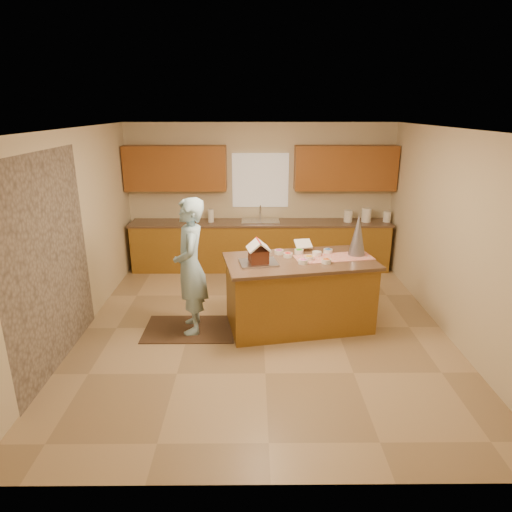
# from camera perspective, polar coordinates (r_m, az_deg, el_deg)

# --- Properties ---
(floor) EXTENTS (5.50, 5.50, 0.00)m
(floor) POSITION_cam_1_polar(r_m,az_deg,el_deg) (6.34, 0.93, -9.18)
(floor) COLOR tan
(floor) RESTS_ON ground
(ceiling) EXTENTS (5.50, 5.50, 0.00)m
(ceiling) POSITION_cam_1_polar(r_m,az_deg,el_deg) (5.62, 1.08, 16.01)
(ceiling) COLOR silver
(ceiling) RESTS_ON floor
(wall_back) EXTENTS (5.50, 5.50, 0.00)m
(wall_back) POSITION_cam_1_polar(r_m,az_deg,el_deg) (8.51, 0.55, 7.71)
(wall_back) COLOR beige
(wall_back) RESTS_ON floor
(wall_front) EXTENTS (5.50, 5.50, 0.00)m
(wall_front) POSITION_cam_1_polar(r_m,az_deg,el_deg) (3.28, 2.16, -10.65)
(wall_front) COLOR beige
(wall_front) RESTS_ON floor
(wall_left) EXTENTS (5.50, 5.50, 0.00)m
(wall_left) POSITION_cam_1_polar(r_m,az_deg,el_deg) (6.29, -22.43, 2.39)
(wall_left) COLOR beige
(wall_left) RESTS_ON floor
(wall_right) EXTENTS (5.50, 5.50, 0.00)m
(wall_right) POSITION_cam_1_polar(r_m,az_deg,el_deg) (6.40, 24.00, 2.46)
(wall_right) COLOR beige
(wall_right) RESTS_ON floor
(stone_accent) EXTENTS (0.00, 2.50, 2.50)m
(stone_accent) POSITION_cam_1_polar(r_m,az_deg,el_deg) (5.61, -25.02, -0.88)
(stone_accent) COLOR gray
(stone_accent) RESTS_ON wall_left
(window_curtain) EXTENTS (1.05, 0.03, 1.00)m
(window_curtain) POSITION_cam_1_polar(r_m,az_deg,el_deg) (8.43, 0.56, 9.68)
(window_curtain) COLOR white
(window_curtain) RESTS_ON wall_back
(back_counter_base) EXTENTS (4.80, 0.60, 0.88)m
(back_counter_base) POSITION_cam_1_polar(r_m,az_deg,el_deg) (8.44, 0.57, 1.25)
(back_counter_base) COLOR brown
(back_counter_base) RESTS_ON floor
(back_counter_top) EXTENTS (4.85, 0.63, 0.04)m
(back_counter_top) POSITION_cam_1_polar(r_m,az_deg,el_deg) (8.32, 0.58, 4.28)
(back_counter_top) COLOR brown
(back_counter_top) RESTS_ON back_counter_base
(upper_cabinet_left) EXTENTS (1.85, 0.35, 0.80)m
(upper_cabinet_left) POSITION_cam_1_polar(r_m,az_deg,el_deg) (8.37, -10.29, 11.05)
(upper_cabinet_left) COLOR #975120
(upper_cabinet_left) RESTS_ON wall_back
(upper_cabinet_right) EXTENTS (1.85, 0.35, 0.80)m
(upper_cabinet_right) POSITION_cam_1_polar(r_m,az_deg,el_deg) (8.42, 11.40, 11.03)
(upper_cabinet_right) COLOR #975120
(upper_cabinet_right) RESTS_ON wall_back
(sink) EXTENTS (0.70, 0.45, 0.12)m
(sink) POSITION_cam_1_polar(r_m,az_deg,el_deg) (8.32, 0.58, 4.21)
(sink) COLOR silver
(sink) RESTS_ON back_counter_top
(faucet) EXTENTS (0.03, 0.03, 0.28)m
(faucet) POSITION_cam_1_polar(r_m,az_deg,el_deg) (8.45, 0.56, 5.63)
(faucet) COLOR silver
(faucet) RESTS_ON back_counter_top
(island_base) EXTENTS (2.06, 1.29, 0.94)m
(island_base) POSITION_cam_1_polar(r_m,az_deg,el_deg) (6.24, 5.54, -4.93)
(island_base) COLOR brown
(island_base) RESTS_ON floor
(island_top) EXTENTS (2.16, 1.39, 0.04)m
(island_top) POSITION_cam_1_polar(r_m,az_deg,el_deg) (6.07, 5.68, -0.67)
(island_top) COLOR brown
(island_top) RESTS_ON island_base
(table_runner) EXTENTS (1.12, 0.57, 0.01)m
(table_runner) POSITION_cam_1_polar(r_m,az_deg,el_deg) (6.21, 9.96, -0.18)
(table_runner) COLOR #B81D0D
(table_runner) RESTS_ON island_top
(baking_tray) EXTENTS (0.55, 0.45, 0.03)m
(baking_tray) POSITION_cam_1_polar(r_m,az_deg,el_deg) (5.87, 0.32, -0.87)
(baking_tray) COLOR silver
(baking_tray) RESTS_ON island_top
(cookbook) EXTENTS (0.26, 0.22, 0.10)m
(cookbook) POSITION_cam_1_polar(r_m,az_deg,el_deg) (6.44, 6.08, 1.57)
(cookbook) COLOR white
(cookbook) RESTS_ON island_top
(tinsel_tree) EXTENTS (0.27, 0.27, 0.59)m
(tinsel_tree) POSITION_cam_1_polar(r_m,az_deg,el_deg) (6.30, 12.94, 2.67)
(tinsel_tree) COLOR #A4A3AF
(tinsel_tree) RESTS_ON island_top
(rug) EXTENTS (1.25, 0.82, 0.01)m
(rug) POSITION_cam_1_polar(r_m,az_deg,el_deg) (6.35, -8.48, -9.26)
(rug) COLOR black
(rug) RESTS_ON floor
(boy) EXTENTS (0.54, 0.73, 1.85)m
(boy) POSITION_cam_1_polar(r_m,az_deg,el_deg) (5.97, -8.42, -1.34)
(boy) COLOR #9DCADF
(boy) RESTS_ON rug
(canister_a) EXTENTS (0.16, 0.16, 0.22)m
(canister_a) POSITION_cam_1_polar(r_m,az_deg,el_deg) (8.47, 11.77, 5.06)
(canister_a) COLOR white
(canister_a) RESTS_ON back_counter_top
(canister_b) EXTENTS (0.18, 0.18, 0.26)m
(canister_b) POSITION_cam_1_polar(r_m,az_deg,el_deg) (8.55, 13.99, 5.15)
(canister_b) COLOR white
(canister_b) RESTS_ON back_counter_top
(canister_c) EXTENTS (0.14, 0.14, 0.20)m
(canister_c) POSITION_cam_1_polar(r_m,az_deg,el_deg) (8.66, 16.48, 4.90)
(canister_c) COLOR white
(canister_c) RESTS_ON back_counter_top
(paper_towel) EXTENTS (0.11, 0.11, 0.24)m
(paper_towel) POSITION_cam_1_polar(r_m,az_deg,el_deg) (8.32, -5.83, 5.18)
(paper_towel) COLOR white
(paper_towel) RESTS_ON back_counter_top
(gingerbread_house) EXTENTS (0.34, 0.35, 0.30)m
(gingerbread_house) POSITION_cam_1_polar(r_m,az_deg,el_deg) (5.83, 0.32, 0.29)
(gingerbread_house) COLOR #5A2517
(gingerbread_house) RESTS_ON baking_tray
(candy_bowls) EXTENTS (0.83, 0.57, 0.06)m
(candy_bowls) POSITION_cam_1_polar(r_m,az_deg,el_deg) (6.15, 6.45, 0.08)
(candy_bowls) COLOR #A63782
(candy_bowls) RESTS_ON island_top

